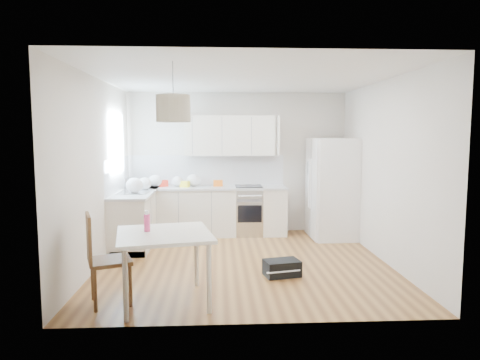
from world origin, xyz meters
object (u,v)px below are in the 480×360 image
(refrigerator, at_px, (333,188))
(dining_chair, at_px, (110,259))
(gym_bag, at_px, (282,268))
(dining_table, at_px, (164,241))

(refrigerator, bearing_deg, dining_chair, -139.00)
(refrigerator, xyz_separation_m, dining_chair, (-3.31, -2.98, -0.40))
(refrigerator, height_order, dining_chair, refrigerator)
(gym_bag, bearing_deg, dining_table, -163.01)
(dining_table, distance_m, gym_bag, 1.79)
(refrigerator, relative_size, dining_chair, 1.78)
(dining_chair, bearing_deg, dining_table, -19.30)
(dining_table, height_order, dining_chair, dining_chair)
(refrigerator, relative_size, dining_table, 1.53)
(dining_table, xyz_separation_m, dining_chair, (-0.60, -0.01, -0.20))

